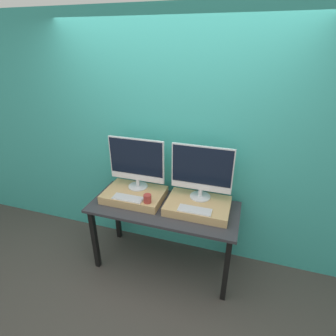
% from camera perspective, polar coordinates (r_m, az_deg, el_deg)
% --- Properties ---
extents(ground_plane, '(12.00, 12.00, 0.00)m').
position_cam_1_polar(ground_plane, '(2.99, -2.97, -24.06)').
color(ground_plane, '#423D38').
extents(wall_back, '(8.00, 0.04, 2.60)m').
position_cam_1_polar(wall_back, '(2.78, 1.50, 5.02)').
color(wall_back, teal).
rests_on(wall_back, ground_plane).
extents(workbench, '(1.51, 0.64, 0.78)m').
position_cam_1_polar(workbench, '(2.75, -0.96, -9.94)').
color(workbench, '#2D2D33').
rests_on(workbench, ground_plane).
extents(wooden_riser_left, '(0.62, 0.43, 0.09)m').
position_cam_1_polar(wooden_riser_left, '(2.82, -7.33, -5.82)').
color(wooden_riser_left, tan).
rests_on(wooden_riser_left, workbench).
extents(monitor_left, '(0.60, 0.21, 0.55)m').
position_cam_1_polar(monitor_left, '(2.74, -6.86, 1.32)').
color(monitor_left, silver).
rests_on(monitor_left, wooden_riser_left).
extents(keyboard_left, '(0.31, 0.12, 0.01)m').
position_cam_1_polar(keyboard_left, '(2.68, -8.70, -6.48)').
color(keyboard_left, silver).
rests_on(keyboard_left, wooden_riser_left).
extents(mug, '(0.08, 0.08, 0.08)m').
position_cam_1_polar(mug, '(2.58, -4.50, -6.65)').
color(mug, '#9E332D').
rests_on(mug, wooden_riser_left).
extents(wooden_riser_right, '(0.62, 0.43, 0.09)m').
position_cam_1_polar(wooden_riser_right, '(2.64, 6.50, -8.20)').
color(wooden_riser_right, tan).
rests_on(wooden_riser_right, workbench).
extents(monitor_right, '(0.60, 0.21, 0.55)m').
position_cam_1_polar(monitor_right, '(2.55, 7.34, -0.62)').
color(monitor_right, silver).
rests_on(monitor_right, wooden_riser_right).
extents(keyboard_right, '(0.31, 0.12, 0.01)m').
position_cam_1_polar(keyboard_right, '(2.49, 5.85, -9.08)').
color(keyboard_right, silver).
rests_on(keyboard_right, wooden_riser_right).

